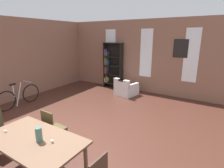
# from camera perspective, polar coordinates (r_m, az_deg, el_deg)

# --- Properties ---
(ground_plane) EXTENTS (11.44, 11.44, 0.00)m
(ground_plane) POSITION_cam_1_polar(r_m,az_deg,el_deg) (4.95, -9.85, -15.61)
(ground_plane) COLOR #47261C
(back_wall_brick) EXTENTS (8.94, 0.12, 3.22)m
(back_wall_brick) POSITION_cam_1_polar(r_m,az_deg,el_deg) (8.16, 11.01, 8.58)
(back_wall_brick) COLOR #90604C
(back_wall_brick) RESTS_ON ground
(window_pane_0) EXTENTS (0.55, 0.02, 2.09)m
(window_pane_0) POSITION_cam_1_polar(r_m,az_deg,el_deg) (8.92, -0.45, 10.44)
(window_pane_0) COLOR white
(window_pane_1) EXTENTS (0.55, 0.02, 2.09)m
(window_pane_1) POSITION_cam_1_polar(r_m,az_deg,el_deg) (8.08, 10.89, 9.67)
(window_pane_1) COLOR white
(window_pane_2) EXTENTS (0.55, 0.02, 2.09)m
(window_pane_2) POSITION_cam_1_polar(r_m,az_deg,el_deg) (7.61, 24.11, 8.29)
(window_pane_2) COLOR white
(dining_table) EXTENTS (1.85, 0.99, 0.77)m
(dining_table) POSITION_cam_1_polar(r_m,az_deg,el_deg) (3.59, -23.59, -16.88)
(dining_table) COLOR brown
(dining_table) RESTS_ON ground
(vase_on_table) EXTENTS (0.11, 0.11, 0.26)m
(vase_on_table) POSITION_cam_1_polar(r_m,az_deg,el_deg) (3.37, -22.44, -14.76)
(vase_on_table) COLOR #4C7266
(vase_on_table) RESTS_ON dining_table
(tealight_candle_0) EXTENTS (0.04, 0.04, 0.05)m
(tealight_candle_0) POSITION_cam_1_polar(r_m,az_deg,el_deg) (3.31, -18.69, -17.08)
(tealight_candle_0) COLOR silver
(tealight_candle_0) RESTS_ON dining_table
(tealight_candle_1) EXTENTS (0.04, 0.04, 0.04)m
(tealight_candle_1) POSITION_cam_1_polar(r_m,az_deg,el_deg) (3.98, -31.05, -12.92)
(tealight_candle_1) COLOR silver
(tealight_candle_1) RESTS_ON dining_table
(dining_chair_far_left) EXTENTS (0.42, 0.42, 0.95)m
(dining_chair_far_left) POSITION_cam_1_polar(r_m,az_deg,el_deg) (4.33, -18.64, -13.23)
(dining_chair_far_left) COLOR #483F22
(dining_chair_far_left) RESTS_ON ground
(bookshelf_tall) EXTENTS (0.96, 0.31, 2.20)m
(bookshelf_tall) POSITION_cam_1_polar(r_m,az_deg,el_deg) (8.75, 0.02, 5.95)
(bookshelf_tall) COLOR black
(bookshelf_tall) RESTS_ON ground
(armchair_white) EXTENTS (0.96, 0.96, 0.75)m
(armchair_white) POSITION_cam_1_polar(r_m,az_deg,el_deg) (7.78, 4.44, -1.53)
(armchair_white) COLOR silver
(armchair_white) RESTS_ON ground
(bicycle_second) EXTENTS (0.44, 1.71, 0.90)m
(bicycle_second) POSITION_cam_1_polar(r_m,az_deg,el_deg) (7.39, -27.68, -3.57)
(bicycle_second) COLOR black
(bicycle_second) RESTS_ON ground
(framed_picture) EXTENTS (0.56, 0.03, 0.72)m
(framed_picture) POSITION_cam_1_polar(r_m,az_deg,el_deg) (7.66, 21.22, 10.60)
(framed_picture) COLOR black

